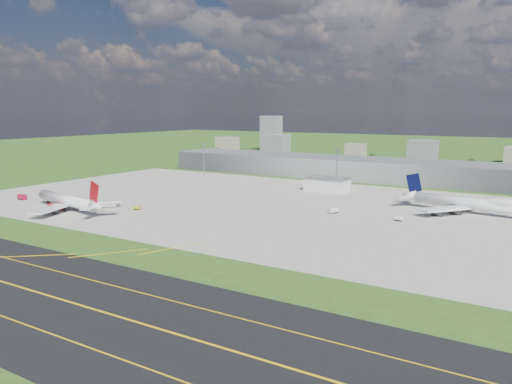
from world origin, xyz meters
The scene contains 23 objects.
ground centered at (0.00, 150.00, 0.00)m, with size 1400.00×1400.00×0.00m, color #305019.
taxiway centered at (0.00, -110.00, 0.03)m, with size 1400.00×60.00×0.06m, color black.
apron centered at (10.00, 40.00, 0.04)m, with size 360.00×190.00×0.08m, color gray.
terminal centered at (0.00, 165.00, 7.50)m, with size 300.00×42.00×15.00m, color gray.
ops_building centered at (10.00, 100.00, 4.00)m, with size 26.00×16.00×8.00m, color silver.
mast_west centered at (-100.00, 115.00, 17.71)m, with size 3.50×2.00×25.90m.
mast_center centered at (10.00, 115.00, 17.71)m, with size 3.50×2.00×25.90m.
airliner_red_twin centered at (-77.72, -27.86, 4.69)m, with size 63.90×49.19×17.62m.
airliner_blue_quad centered at (99.80, 71.05, 5.04)m, with size 69.31×53.83×18.14m.
fire_truck centered at (-84.04, -31.44, 1.64)m, with size 7.86×5.25×3.29m.
crash_tender centered at (-126.59, -21.99, 1.47)m, with size 5.67×2.84×2.92m.
tug_yellow centered at (-48.57, -9.23, 0.92)m, with size 3.98×3.03×1.76m.
van_white_near centered at (41.06, 35.72, 1.39)m, with size 4.27×6.01×2.77m.
van_white_far centered at (73.81, 35.30, 1.11)m, with size 4.17×2.11×2.18m.
bldg_far_w centered at (-220.00, 320.00, 9.00)m, with size 24.00×20.00×18.00m, color gray.
bldg_w centered at (-140.00, 300.00, 12.00)m, with size 28.00×22.00×24.00m, color slate.
bldg_cw centered at (-60.00, 340.00, 7.00)m, with size 20.00×18.00×14.00m, color gray.
bldg_c centered at (20.00, 310.00, 11.00)m, with size 26.00×20.00×22.00m, color slate.
bldg_tall_w centered at (-180.00, 360.00, 22.00)m, with size 22.00×20.00×44.00m, color slate.
tree_far_w centered at (-200.00, 270.00, 5.18)m, with size 7.20×7.20×8.80m.
tree_w centered at (-110.00, 265.00, 4.86)m, with size 6.75×6.75×8.25m.
tree_c centered at (-20.00, 280.00, 5.84)m, with size 8.10×8.10×9.90m.
tree_e centered at (70.00, 275.00, 5.51)m, with size 7.65×7.65×9.35m.
Camera 1 is at (135.52, -192.33, 50.88)m, focal length 35.00 mm.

